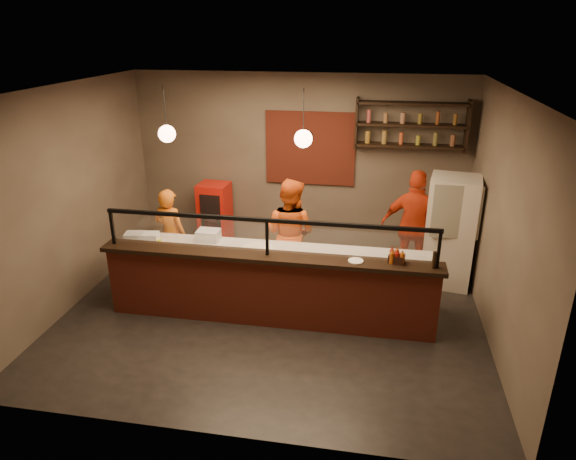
% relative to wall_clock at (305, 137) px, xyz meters
% --- Properties ---
extents(floor, '(6.00, 6.00, 0.00)m').
position_rel_wall_clock_xyz_m(floor, '(-0.10, -2.46, -2.10)').
color(floor, black).
rests_on(floor, ground).
extents(ceiling, '(6.00, 6.00, 0.00)m').
position_rel_wall_clock_xyz_m(ceiling, '(-0.10, -2.46, 1.10)').
color(ceiling, '#39322C').
rests_on(ceiling, wall_back).
extents(wall_back, '(6.00, 0.00, 6.00)m').
position_rel_wall_clock_xyz_m(wall_back, '(-0.10, 0.04, -0.50)').
color(wall_back, '#6E6051').
rests_on(wall_back, floor).
extents(wall_left, '(0.00, 5.00, 5.00)m').
position_rel_wall_clock_xyz_m(wall_left, '(-3.10, -2.46, -0.50)').
color(wall_left, '#6E6051').
rests_on(wall_left, floor).
extents(wall_right, '(0.00, 5.00, 5.00)m').
position_rel_wall_clock_xyz_m(wall_right, '(2.90, -2.46, -0.50)').
color(wall_right, '#6E6051').
rests_on(wall_right, floor).
extents(wall_front, '(6.00, 0.00, 6.00)m').
position_rel_wall_clock_xyz_m(wall_front, '(-0.10, -4.96, -0.50)').
color(wall_front, '#6E6051').
rests_on(wall_front, floor).
extents(brick_patch, '(1.60, 0.04, 1.30)m').
position_rel_wall_clock_xyz_m(brick_patch, '(0.10, 0.01, -0.20)').
color(brick_patch, maroon).
rests_on(brick_patch, wall_back).
extents(service_counter, '(4.60, 0.25, 1.00)m').
position_rel_wall_clock_xyz_m(service_counter, '(-0.10, -2.76, -1.60)').
color(service_counter, maroon).
rests_on(service_counter, floor).
extents(counter_ledge, '(4.70, 0.37, 0.06)m').
position_rel_wall_clock_xyz_m(counter_ledge, '(-0.10, -2.76, -1.07)').
color(counter_ledge, black).
rests_on(counter_ledge, service_counter).
extents(worktop_cabinet, '(4.60, 0.75, 0.85)m').
position_rel_wall_clock_xyz_m(worktop_cabinet, '(-0.10, -2.26, -1.68)').
color(worktop_cabinet, gray).
rests_on(worktop_cabinet, floor).
extents(worktop, '(4.60, 0.75, 0.05)m').
position_rel_wall_clock_xyz_m(worktop, '(-0.10, -2.26, -1.23)').
color(worktop, silver).
rests_on(worktop, worktop_cabinet).
extents(sneeze_guard, '(4.50, 0.05, 0.52)m').
position_rel_wall_clock_xyz_m(sneeze_guard, '(-0.10, -2.76, -0.73)').
color(sneeze_guard, white).
rests_on(sneeze_guard, counter_ledge).
extents(wall_shelving, '(1.84, 0.28, 0.85)m').
position_rel_wall_clock_xyz_m(wall_shelving, '(1.80, -0.14, 0.30)').
color(wall_shelving, black).
rests_on(wall_shelving, wall_back).
extents(wall_clock, '(0.30, 0.04, 0.30)m').
position_rel_wall_clock_xyz_m(wall_clock, '(0.00, 0.00, 0.00)').
color(wall_clock, black).
rests_on(wall_clock, wall_back).
extents(pendant_left, '(0.24, 0.24, 0.77)m').
position_rel_wall_clock_xyz_m(pendant_left, '(-1.60, -2.26, 0.45)').
color(pendant_left, black).
rests_on(pendant_left, ceiling).
extents(pendant_right, '(0.24, 0.24, 0.77)m').
position_rel_wall_clock_xyz_m(pendant_right, '(0.30, -2.26, 0.45)').
color(pendant_right, black).
rests_on(pendant_right, ceiling).
extents(cook_left, '(0.63, 0.48, 1.54)m').
position_rel_wall_clock_xyz_m(cook_left, '(-1.96, -1.64, -1.33)').
color(cook_left, orange).
rests_on(cook_left, floor).
extents(cook_mid, '(1.04, 0.93, 1.77)m').
position_rel_wall_clock_xyz_m(cook_mid, '(-0.00, -1.53, -1.21)').
color(cook_mid, '#D75014').
rests_on(cook_mid, floor).
extents(cook_right, '(1.15, 0.63, 1.86)m').
position_rel_wall_clock_xyz_m(cook_right, '(1.95, -1.01, -1.17)').
color(cook_right, red).
rests_on(cook_right, floor).
extents(fridge, '(0.84, 0.80, 1.79)m').
position_rel_wall_clock_xyz_m(fridge, '(2.50, -1.04, -1.21)').
color(fridge, beige).
rests_on(fridge, floor).
extents(red_cooler, '(0.57, 0.53, 1.26)m').
position_rel_wall_clock_xyz_m(red_cooler, '(-1.63, -0.31, -1.47)').
color(red_cooler, red).
rests_on(red_cooler, floor).
extents(pizza_dough, '(0.49, 0.49, 0.01)m').
position_rel_wall_clock_xyz_m(pizza_dough, '(-0.36, -2.26, -1.19)').
color(pizza_dough, '#F1EBCC').
rests_on(pizza_dough, worktop).
extents(prep_tub_a, '(0.31, 0.26, 0.14)m').
position_rel_wall_clock_xyz_m(prep_tub_a, '(-2.03, -2.26, -1.13)').
color(prep_tub_a, white).
rests_on(prep_tub_a, worktop).
extents(prep_tub_b, '(0.33, 0.27, 0.17)m').
position_rel_wall_clock_xyz_m(prep_tub_b, '(-1.17, -2.06, -1.12)').
color(prep_tub_b, silver).
rests_on(prep_tub_b, worktop).
extents(prep_tub_c, '(0.31, 0.27, 0.14)m').
position_rel_wall_clock_xyz_m(prep_tub_c, '(-2.25, -2.29, -1.13)').
color(prep_tub_c, silver).
rests_on(prep_tub_c, worktop).
extents(rolling_pin, '(0.35, 0.08, 0.06)m').
position_rel_wall_clock_xyz_m(rolling_pin, '(-2.02, -2.27, -1.17)').
color(rolling_pin, yellow).
rests_on(rolling_pin, worktop).
extents(condiment_caddy, '(0.23, 0.20, 0.11)m').
position_rel_wall_clock_xyz_m(condiment_caddy, '(1.61, -2.70, -0.99)').
color(condiment_caddy, black).
rests_on(condiment_caddy, counter_ledge).
extents(pepper_mill, '(0.05, 0.05, 0.23)m').
position_rel_wall_clock_xyz_m(pepper_mill, '(2.07, -2.79, -0.93)').
color(pepper_mill, black).
rests_on(pepper_mill, counter_ledge).
extents(small_plate, '(0.22, 0.22, 0.01)m').
position_rel_wall_clock_xyz_m(small_plate, '(1.09, -2.76, -1.03)').
color(small_plate, white).
rests_on(small_plate, counter_ledge).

